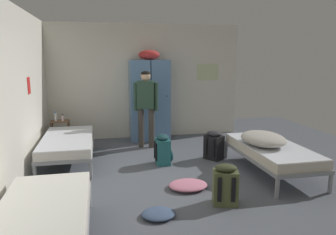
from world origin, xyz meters
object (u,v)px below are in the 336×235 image
object	(u,v)px
bed_left_front	(42,217)
clothes_pile_pink	(188,185)
backpack_olive	(225,185)
water_bottle	(56,117)
lotion_bottle	(63,118)
person_traveler	(146,102)
shelf_unit	(60,131)
bed_left_rear	(68,143)
bedding_heap	(263,139)
backpack_teal	(163,150)
backpack_black	(214,146)
locker_bank	(150,98)
bed_right	(271,151)
clothes_pile_denim	(158,214)

from	to	relation	value
bed_left_front	clothes_pile_pink	xyz separation A→B (m)	(1.84, 1.25, -0.33)
bed_left_front	backpack_olive	xyz separation A→B (m)	(2.18, 0.66, -0.12)
water_bottle	backpack_olive	size ratio (longest dim) A/B	0.36
lotion_bottle	backpack_olive	distance (m)	4.08
water_bottle	person_traveler	bearing A→B (deg)	-13.48
shelf_unit	bed_left_rear	xyz separation A→B (m)	(0.25, -1.15, 0.04)
water_bottle	backpack_olive	xyz separation A→B (m)	(2.51, -3.37, -0.40)
bedding_heap	lotion_bottle	xyz separation A→B (m)	(-3.40, 2.35, 0.04)
lotion_bottle	clothes_pile_pink	world-z (taller)	lotion_bottle
bedding_heap	clothes_pile_pink	bearing A→B (deg)	-164.86
bedding_heap	backpack_teal	bearing A→B (deg)	152.41
bedding_heap	backpack_black	world-z (taller)	bedding_heap
locker_bank	backpack_teal	bearing A→B (deg)	-91.23
water_bottle	backpack_olive	world-z (taller)	water_bottle
person_traveler	backpack_olive	bearing A→B (deg)	-77.93
water_bottle	backpack_black	xyz separation A→B (m)	(3.03, -1.53, -0.40)
bed_right	bedding_heap	distance (m)	0.26
clothes_pile_denim	locker_bank	bearing A→B (deg)	82.60
person_traveler	clothes_pile_pink	bearing A→B (deg)	-83.14
backpack_teal	clothes_pile_pink	distance (m)	1.20
water_bottle	backpack_teal	xyz separation A→B (m)	(2.03, -1.61, -0.40)
person_traveler	water_bottle	bearing A→B (deg)	166.52
bed_left_front	person_traveler	size ratio (longest dim) A/B	1.16
shelf_unit	bedding_heap	size ratio (longest dim) A/B	0.64
person_traveler	backpack_teal	distance (m)	1.37
person_traveler	backpack_olive	distance (m)	3.07
shelf_unit	backpack_olive	world-z (taller)	shelf_unit
clothes_pile_pink	water_bottle	bearing A→B (deg)	127.92
backpack_black	clothes_pile_pink	world-z (taller)	backpack_black
shelf_unit	bed_left_rear	size ratio (longest dim) A/B	0.30
locker_bank	shelf_unit	xyz separation A→B (m)	(-1.99, -0.22, -0.62)
shelf_unit	clothes_pile_denim	size ratio (longest dim) A/B	1.37
bed_left_front	bed_left_rear	size ratio (longest dim) A/B	1.00
backpack_teal	bedding_heap	bearing A→B (deg)	-27.59
shelf_unit	water_bottle	bearing A→B (deg)	165.96
locker_bank	clothes_pile_pink	bearing A→B (deg)	-88.06
bed_left_front	lotion_bottle	world-z (taller)	lotion_bottle
shelf_unit	lotion_bottle	distance (m)	0.30
bed_left_front	clothes_pile_pink	bearing A→B (deg)	34.21
bed_right	backpack_black	bearing A→B (deg)	125.83
bed_right	clothes_pile_denim	world-z (taller)	bed_right
locker_bank	water_bottle	distance (m)	2.10
bedding_heap	water_bottle	bearing A→B (deg)	145.88
bed_left_front	backpack_olive	world-z (taller)	backpack_olive
bedding_heap	clothes_pile_pink	xyz separation A→B (m)	(-1.39, -0.38, -0.54)
backpack_black	bed_right	bearing A→B (deg)	-54.17
locker_bank	lotion_bottle	xyz separation A→B (m)	(-1.92, -0.26, -0.33)
bed_left_rear	water_bottle	world-z (taller)	water_bottle
shelf_unit	bed_left_front	size ratio (longest dim) A/B	0.30
bed_right	locker_bank	bearing A→B (deg)	121.49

